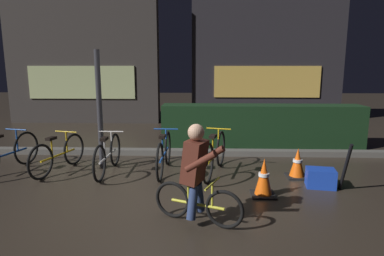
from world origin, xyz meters
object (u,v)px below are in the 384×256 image
at_px(parked_bike_right_mid, 215,155).
at_px(closed_umbrella, 345,168).
at_px(blue_crate, 320,178).
at_px(cyclist, 196,173).
at_px(street_post, 100,110).
at_px(parked_bike_center_right, 164,154).
at_px(parked_bike_left_mid, 58,154).
at_px(traffic_cone_near, 264,178).
at_px(parked_bike_center_left, 108,155).
at_px(parked_bike_leftmost, 7,154).
at_px(traffic_cone_far, 297,163).

bearing_deg(parked_bike_right_mid, closed_umbrella, -98.86).
bearing_deg(closed_umbrella, blue_crate, -130.24).
xyz_separation_m(parked_bike_right_mid, cyclist, (-0.29, -1.87, 0.27)).
height_order(street_post, parked_bike_center_right, street_post).
xyz_separation_m(parked_bike_left_mid, parked_bike_right_mid, (2.88, -0.05, 0.03)).
xyz_separation_m(parked_bike_right_mid, traffic_cone_near, (0.69, -1.00, -0.08)).
xyz_separation_m(blue_crate, cyclist, (-1.97, -1.27, 0.48)).
bearing_deg(parked_bike_center_right, parked_bike_center_left, 95.61).
height_order(cyclist, closed_umbrella, cyclist).
xyz_separation_m(parked_bike_leftmost, traffic_cone_far, (5.25, -0.14, -0.09)).
xyz_separation_m(parked_bike_center_left, traffic_cone_near, (2.63, -0.99, -0.06)).
bearing_deg(parked_bike_leftmost, closed_umbrella, -86.20).
height_order(traffic_cone_near, blue_crate, traffic_cone_near).
height_order(traffic_cone_near, traffic_cone_far, traffic_cone_near).
xyz_separation_m(parked_bike_center_left, blue_crate, (3.62, -0.59, -0.18)).
xyz_separation_m(street_post, parked_bike_right_mid, (2.15, -0.30, -0.75)).
distance_m(traffic_cone_near, blue_crate, 1.07).
bearing_deg(parked_bike_center_left, blue_crate, -98.61).
distance_m(parked_bike_center_left, traffic_cone_far, 3.38).
height_order(street_post, parked_bike_leftmost, street_post).
height_order(street_post, parked_bike_right_mid, street_post).
bearing_deg(blue_crate, traffic_cone_far, 117.97).
distance_m(parked_bike_right_mid, cyclist, 1.91).
relative_size(street_post, parked_bike_center_left, 1.40).
bearing_deg(parked_bike_left_mid, street_post, -56.92).
bearing_deg(parked_bike_right_mid, parked_bike_center_right, 100.39).
bearing_deg(street_post, blue_crate, -13.23).
relative_size(street_post, traffic_cone_far, 4.23).
xyz_separation_m(parked_bike_right_mid, blue_crate, (1.68, -0.60, -0.21)).
distance_m(street_post, closed_umbrella, 4.31).
distance_m(street_post, cyclist, 2.90).
distance_m(parked_bike_left_mid, parked_bike_center_right, 1.95).
bearing_deg(parked_bike_left_mid, parked_bike_center_left, -79.49).
relative_size(traffic_cone_near, cyclist, 0.46).
xyz_separation_m(street_post, blue_crate, (3.83, -0.90, -0.96)).
bearing_deg(blue_crate, closed_umbrella, -42.86).
bearing_deg(traffic_cone_near, traffic_cone_far, 49.30).
bearing_deg(street_post, parked_bike_leftmost, -169.75).
distance_m(parked_bike_leftmost, blue_crate, 5.53).
relative_size(parked_bike_leftmost, blue_crate, 3.67).
height_order(parked_bike_center_right, parked_bike_right_mid, parked_bike_right_mid).
bearing_deg(closed_umbrella, street_post, -103.06).
xyz_separation_m(parked_bike_center_right, parked_bike_right_mid, (0.92, -0.07, 0.01)).
distance_m(parked_bike_left_mid, parked_bike_right_mid, 2.88).
relative_size(parked_bike_left_mid, traffic_cone_far, 2.88).
bearing_deg(traffic_cone_far, parked_bike_right_mid, 174.52).
relative_size(traffic_cone_far, cyclist, 0.42).
bearing_deg(traffic_cone_near, parked_bike_left_mid, 163.66).
relative_size(parked_bike_leftmost, traffic_cone_near, 2.79).
relative_size(parked_bike_leftmost, parked_bike_center_left, 1.02).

